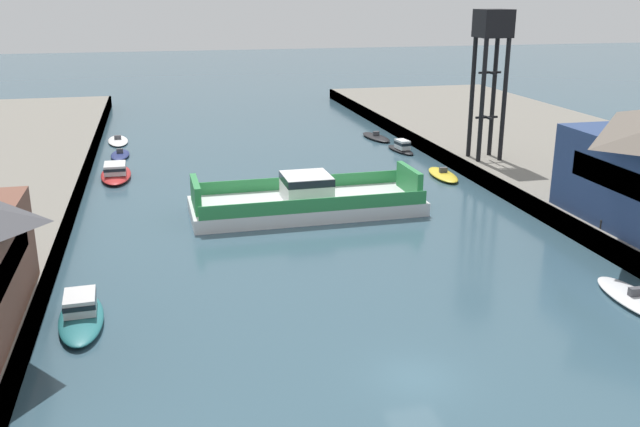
{
  "coord_description": "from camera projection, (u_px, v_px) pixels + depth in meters",
  "views": [
    {
      "loc": [
        -11.14,
        -27.24,
        17.5
      ],
      "look_at": [
        0.0,
        20.06,
        2.0
      ],
      "focal_mm": 39.02,
      "sensor_mm": 36.0,
      "label": 1
    }
  ],
  "objects": [
    {
      "name": "bollard_right_far",
      "position": [
        602.0,
        223.0,
        48.97
      ],
      "size": [
        0.32,
        0.32,
        0.71
      ],
      "color": "black",
      "rests_on": "quay_right"
    },
    {
      "name": "moored_boat_near_right",
      "position": [
        376.0,
        137.0,
        86.92
      ],
      "size": [
        2.95,
        6.75,
        0.94
      ],
      "color": "black",
      "rests_on": "ground"
    },
    {
      "name": "moored_boat_mid_right",
      "position": [
        81.0,
        313.0,
        38.45
      ],
      "size": [
        2.75,
        6.99,
        1.54
      ],
      "color": "#237075",
      "rests_on": "ground"
    },
    {
      "name": "moored_boat_near_left",
      "position": [
        635.0,
        299.0,
        41.0
      ],
      "size": [
        2.66,
        6.92,
        0.95
      ],
      "color": "white",
      "rests_on": "ground"
    },
    {
      "name": "moored_boat_mid_left",
      "position": [
        120.0,
        155.0,
        77.49
      ],
      "size": [
        2.18,
        5.58,
        0.9
      ],
      "color": "navy",
      "rests_on": "ground"
    },
    {
      "name": "ground_plane",
      "position": [
        417.0,
        378.0,
        33.01
      ],
      "size": [
        400.0,
        400.0,
        0.0
      ],
      "primitive_type": "plane",
      "color": "#385666"
    },
    {
      "name": "moored_boat_far_right",
      "position": [
        443.0,
        175.0,
        68.86
      ],
      "size": [
        2.58,
        6.33,
        0.99
      ],
      "color": "yellow",
      "rests_on": "ground"
    },
    {
      "name": "bollard_left_far",
      "position": [
        33.0,
        270.0,
        40.77
      ],
      "size": [
        0.32,
        0.32,
        0.71
      ],
      "color": "black",
      "rests_on": "quay_left"
    },
    {
      "name": "moored_boat_upstream_a",
      "position": [
        401.0,
        147.0,
        79.78
      ],
      "size": [
        2.33,
        5.63,
        1.41
      ],
      "color": "black",
      "rests_on": "ground"
    },
    {
      "name": "moored_boat_far_left",
      "position": [
        118.0,
        141.0,
        84.93
      ],
      "size": [
        2.85,
        7.02,
        0.86
      ],
      "color": "white",
      "rests_on": "ground"
    },
    {
      "name": "bollard_left_aft",
      "position": [
        10.0,
        326.0,
        33.91
      ],
      "size": [
        0.32,
        0.32,
        0.71
      ],
      "color": "black",
      "rests_on": "quay_left"
    },
    {
      "name": "crane_tower",
      "position": [
        492.0,
        46.0,
        66.69
      ],
      "size": [
        3.01,
        3.01,
        14.42
      ],
      "color": "black",
      "rests_on": "quay_right"
    },
    {
      "name": "chain_ferry",
      "position": [
        307.0,
        201.0,
        57.6
      ],
      "size": [
        19.18,
        7.43,
        3.3
      ],
      "color": "silver",
      "rests_on": "ground"
    },
    {
      "name": "moored_boat_upstream_b",
      "position": [
        116.0,
        172.0,
        68.46
      ],
      "size": [
        3.01,
        8.24,
        1.55
      ],
      "color": "red",
      "rests_on": "ground"
    }
  ]
}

